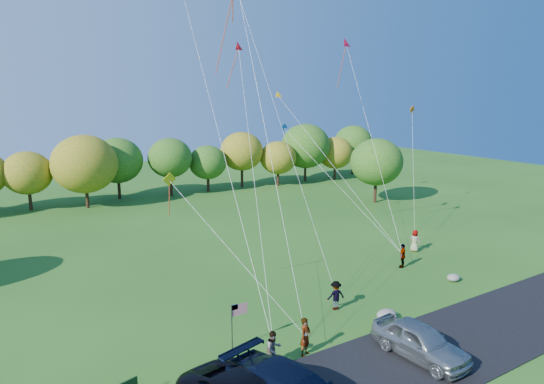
% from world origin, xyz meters
% --- Properties ---
extents(ground, '(140.00, 140.00, 0.00)m').
position_xyz_m(ground, '(0.00, 0.00, 0.00)').
color(ground, '#245317').
rests_on(ground, ground).
extents(asphalt_lane, '(44.00, 6.00, 0.06)m').
position_xyz_m(asphalt_lane, '(0.00, -4.00, 0.03)').
color(asphalt_lane, black).
rests_on(asphalt_lane, ground).
extents(treeline, '(76.11, 27.96, 7.84)m').
position_xyz_m(treeline, '(-0.89, 36.15, 4.61)').
color(treeline, '#341E13').
rests_on(treeline, ground).
extents(minivan_silver, '(2.31, 5.06, 1.68)m').
position_xyz_m(minivan_silver, '(1.88, -3.99, 0.90)').
color(minivan_silver, gray).
rests_on(minivan_silver, asphalt_lane).
extents(flyer_a, '(0.83, 0.71, 1.93)m').
position_xyz_m(flyer_a, '(-2.58, -0.80, 0.96)').
color(flyer_a, '#4C4C59').
rests_on(flyer_a, ground).
extents(flyer_b, '(0.87, 0.69, 1.73)m').
position_xyz_m(flyer_b, '(-4.41, -0.80, 0.87)').
color(flyer_b, '#4C4C59').
rests_on(flyer_b, ground).
extents(flyer_c, '(1.24, 0.86, 1.75)m').
position_xyz_m(flyer_c, '(1.92, 2.35, 0.87)').
color(flyer_c, '#4C4C59').
rests_on(flyer_c, ground).
extents(flyer_d, '(1.13, 0.88, 1.79)m').
position_xyz_m(flyer_d, '(10.52, 5.18, 0.90)').
color(flyer_d, '#4C4C59').
rests_on(flyer_d, ground).
extents(flyer_e, '(0.88, 1.03, 1.78)m').
position_xyz_m(flyer_e, '(14.09, 7.23, 0.89)').
color(flyer_e, '#4C4C59').
rests_on(flyer_e, ground).
extents(flag_assembly, '(0.90, 0.58, 2.43)m').
position_xyz_m(flag_assembly, '(-5.16, 1.43, 1.82)').
color(flag_assembly, black).
rests_on(flag_assembly, ground).
extents(boulder_near, '(1.21, 0.95, 0.60)m').
position_xyz_m(boulder_near, '(3.47, -0.25, 0.30)').
color(boulder_near, gray).
rests_on(boulder_near, ground).
extents(boulder_far, '(0.93, 0.78, 0.49)m').
position_xyz_m(boulder_far, '(11.50, 1.48, 0.24)').
color(boulder_far, gray).
rests_on(boulder_far, ground).
extents(kites_aloft, '(22.07, 12.28, 19.06)m').
position_xyz_m(kites_aloft, '(2.18, 12.94, 18.77)').
color(kites_aloft, '#FF331C').
rests_on(kites_aloft, ground).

